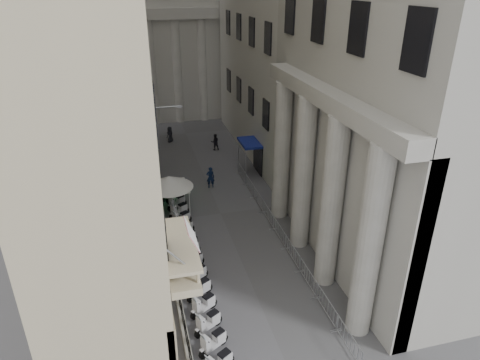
{
  "coord_description": "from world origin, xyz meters",
  "views": [
    {
      "loc": [
        -5.61,
        -8.46,
        16.1
      ],
      "look_at": [
        0.53,
        15.37,
        4.5
      ],
      "focal_mm": 32.0,
      "sensor_mm": 36.0,
      "label": 1
    }
  ],
  "objects_px": {
    "street_lamp": "(159,144)",
    "info_kiosk": "(164,190)",
    "security_tent": "(170,182)",
    "pedestrian_a": "(210,177)",
    "pedestrian_b": "(215,142)"
  },
  "relations": [
    {
      "from": "security_tent",
      "to": "street_lamp",
      "type": "distance_m",
      "value": 3.77
    },
    {
      "from": "info_kiosk",
      "to": "pedestrian_b",
      "type": "xyz_separation_m",
      "value": [
        6.14,
        9.9,
        0.03
      ]
    },
    {
      "from": "security_tent",
      "to": "pedestrian_b",
      "type": "height_order",
      "value": "security_tent"
    },
    {
      "from": "pedestrian_a",
      "to": "pedestrian_b",
      "type": "relative_size",
      "value": 1.09
    },
    {
      "from": "street_lamp",
      "to": "info_kiosk",
      "type": "xyz_separation_m",
      "value": [
        0.05,
        -1.3,
        -3.47
      ]
    },
    {
      "from": "info_kiosk",
      "to": "pedestrian_b",
      "type": "distance_m",
      "value": 11.65
    },
    {
      "from": "street_lamp",
      "to": "pedestrian_b",
      "type": "height_order",
      "value": "street_lamp"
    },
    {
      "from": "security_tent",
      "to": "pedestrian_a",
      "type": "relative_size",
      "value": 1.92
    },
    {
      "from": "pedestrian_b",
      "to": "street_lamp",
      "type": "bearing_deg",
      "value": 53.7
    },
    {
      "from": "street_lamp",
      "to": "pedestrian_a",
      "type": "distance_m",
      "value": 5.28
    },
    {
      "from": "security_tent",
      "to": "pedestrian_a",
      "type": "xyz_separation_m",
      "value": [
        3.66,
        3.26,
        -1.49
      ]
    },
    {
      "from": "security_tent",
      "to": "pedestrian_b",
      "type": "xyz_separation_m",
      "value": [
        5.78,
        11.84,
        -1.56
      ]
    },
    {
      "from": "info_kiosk",
      "to": "street_lamp",
      "type": "bearing_deg",
      "value": 113.92
    },
    {
      "from": "street_lamp",
      "to": "pedestrian_a",
      "type": "height_order",
      "value": "street_lamp"
    },
    {
      "from": "security_tent",
      "to": "info_kiosk",
      "type": "distance_m",
      "value": 2.54
    }
  ]
}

